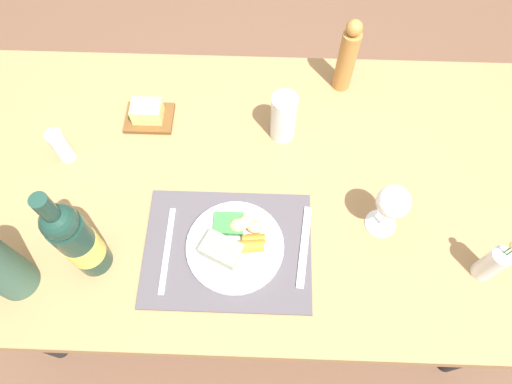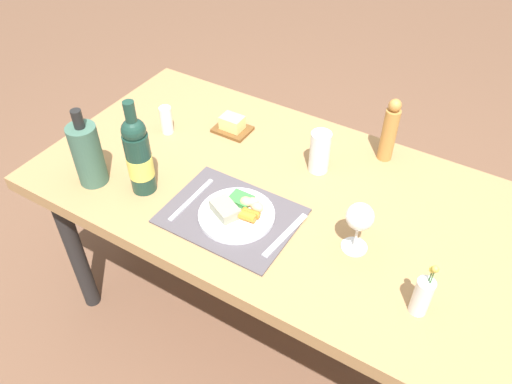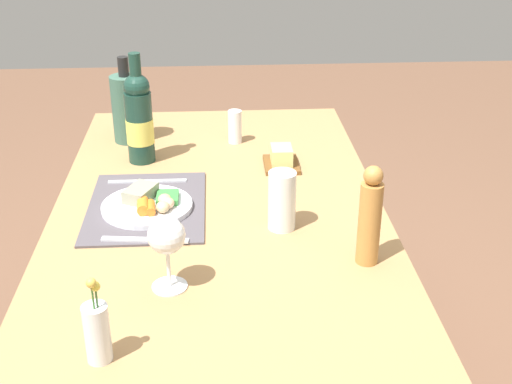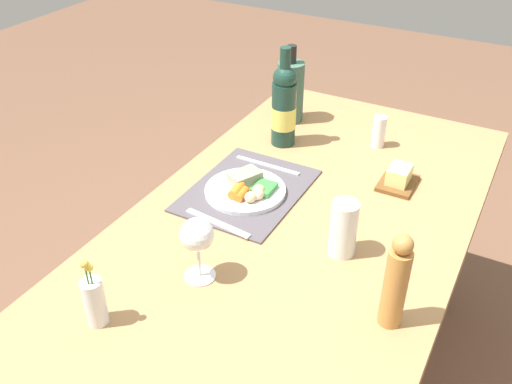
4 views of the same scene
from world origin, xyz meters
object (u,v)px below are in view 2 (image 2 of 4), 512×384
Objects in this scene: wine_bottle at (139,156)px; butter_dish at (232,125)px; knife at (285,235)px; salt_shaker at (166,120)px; water_tumbler at (320,154)px; dining_table at (277,204)px; fork at (192,199)px; dinner_plate at (237,212)px; flower_vase at (422,295)px; wine_glass at (360,218)px; pepper_mill at (390,131)px; cooler_bottle at (87,154)px.

wine_bottle is 2.50× the size of butter_dish.
butter_dish is (0.07, 0.41, -0.11)m from wine_bottle.
salt_shaker is at bearing 165.92° from knife.
water_tumbler is 1.13× the size of butter_dish.
water_tumbler is at bearing 65.11° from dining_table.
fork is 1.65× the size of butter_dish.
dinner_plate is at bearing -27.43° from salt_shaker.
dinner_plate is at bearing -108.35° from water_tumbler.
flower_vase reaches higher than dining_table.
knife is 0.55m from butter_dish.
water_tumbler is (0.43, 0.38, -0.07)m from wine_bottle.
dining_table is 9.02× the size of flower_vase.
fork is 1.31× the size of wine_glass.
pepper_mill is 1.32× the size of flower_vase.
wine_glass is at bearing -18.91° from dining_table.
water_tumbler is (-0.05, 0.33, 0.06)m from knife.
cooler_bottle is 0.34m from salt_shaker.
pepper_mill reaches higher than wine_glass.
water_tumbler is 0.59m from flower_vase.
salt_shaker is at bearing -159.82° from pepper_mill.
flower_vase is (0.46, -0.37, -0.00)m from water_tumbler.
flower_vase is at bearing 3.17° from cooler_bottle.
cooler_bottle is (-0.84, -0.17, -0.01)m from wine_glass.
flower_vase is (0.57, -0.04, 0.04)m from dinner_plate.
dinner_plate is 0.58m from flower_vase.
dining_table is at bearing -126.00° from pepper_mill.
cooler_bottle is at bearing -164.41° from knife.
pepper_mill is at bearing 99.82° from wine_glass.
fork is at bearing -75.75° from butter_dish.
water_tumbler is 0.57m from salt_shaker.
fork is at bearing -174.01° from dinner_plate.
wine_bottle is at bearing -172.02° from dinner_plate.
knife is at bearing 4.18° from fork.
cooler_bottle is at bearing -152.24° from dining_table.
fork is at bearing 14.28° from cooler_bottle.
wine_glass is 1.26× the size of butter_dish.
dinner_plate is at bearing -168.62° from wine_glass.
dining_table is at bearing 161.09° from wine_glass.
cooler_bottle reaches higher than fork.
wine_glass is 0.70× the size of pepper_mill.
pepper_mill is at bearing 46.32° from water_tumbler.
butter_dish is (-0.42, 0.36, 0.02)m from knife.
fork is 0.79× the size of cooler_bottle.
wine_bottle reaches higher than wine_glass.
wine_bottle is (-0.49, -0.05, 0.12)m from knife.
pepper_mill is (0.28, 0.50, 0.09)m from dinner_plate.
dinner_plate is 0.16m from fork.
dining_table is at bearing 132.20° from knife.
wine_glass is 1.56× the size of salt_shaker.
wine_bottle is at bearing -65.34° from salt_shaker.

